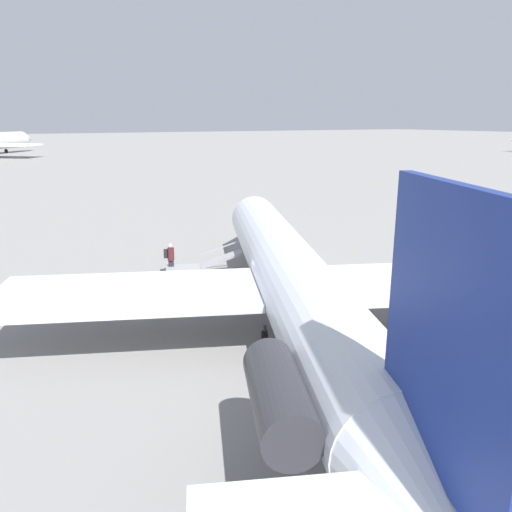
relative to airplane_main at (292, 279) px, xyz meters
name	(u,v)px	position (x,y,z in m)	size (l,w,h in m)	color
ground_plane	(287,322)	(0.89, -0.36, -2.17)	(600.00, 600.00, 0.00)	gray
airplane_main	(292,279)	(0.00, 0.00, 0.00)	(28.31, 21.99, 7.23)	silver
boarding_stairs	(191,269)	(8.71, 0.69, -1.78)	(2.44, 4.10, 1.77)	#99999E
passenger	(170,257)	(9.31, 1.64, -1.16)	(0.44, 0.57, 1.74)	#23232D
traffic_cone_near_stairs	(131,294)	(6.61, 4.52, -1.87)	(0.58, 0.58, 0.63)	black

